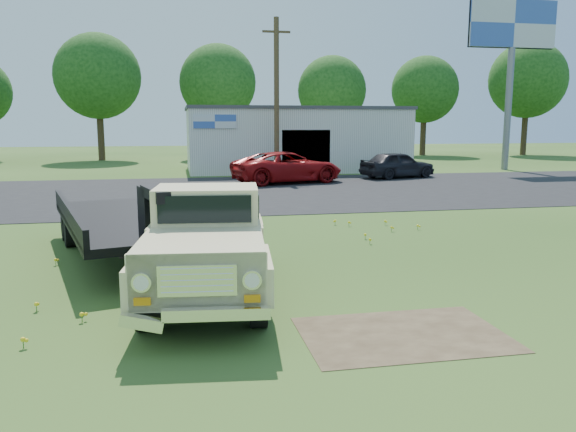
{
  "coord_description": "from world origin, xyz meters",
  "views": [
    {
      "loc": [
        -1.69,
        -10.43,
        3.09
      ],
      "look_at": [
        0.55,
        1.0,
        1.16
      ],
      "focal_mm": 35.0,
      "sensor_mm": 36.0,
      "label": 1
    }
  ],
  "objects_px": {
    "vintage_pickup_truck": "(208,241)",
    "billboard": "(512,39)",
    "red_pickup": "(287,168)",
    "flatbed_trailer": "(122,214)",
    "dark_sedan": "(397,165)"
  },
  "relations": [
    {
      "from": "billboard",
      "to": "red_pickup",
      "type": "xyz_separation_m",
      "value": [
        -16.06,
        -5.65,
        -7.73
      ]
    },
    {
      "from": "vintage_pickup_truck",
      "to": "dark_sedan",
      "type": "xyz_separation_m",
      "value": [
        11.82,
        20.27,
        -0.25
      ]
    },
    {
      "from": "vintage_pickup_truck",
      "to": "dark_sedan",
      "type": "relative_size",
      "value": 1.25
    },
    {
      "from": "red_pickup",
      "to": "dark_sedan",
      "type": "xyz_separation_m",
      "value": [
        6.67,
        1.4,
        -0.06
      ]
    },
    {
      "from": "flatbed_trailer",
      "to": "dark_sedan",
      "type": "distance_m",
      "value": 21.58
    },
    {
      "from": "red_pickup",
      "to": "dark_sedan",
      "type": "height_order",
      "value": "red_pickup"
    },
    {
      "from": "dark_sedan",
      "to": "billboard",
      "type": "bearing_deg",
      "value": -81.7
    },
    {
      "from": "vintage_pickup_truck",
      "to": "billboard",
      "type": "bearing_deg",
      "value": 55.29
    },
    {
      "from": "billboard",
      "to": "vintage_pickup_truck",
      "type": "height_order",
      "value": "billboard"
    },
    {
      "from": "red_pickup",
      "to": "flatbed_trailer",
      "type": "bearing_deg",
      "value": 140.04
    },
    {
      "from": "billboard",
      "to": "dark_sedan",
      "type": "xyz_separation_m",
      "value": [
        -9.4,
        -4.25,
        -7.78
      ]
    },
    {
      "from": "billboard",
      "to": "red_pickup",
      "type": "distance_m",
      "value": 18.7
    },
    {
      "from": "vintage_pickup_truck",
      "to": "flatbed_trailer",
      "type": "distance_m",
      "value": 3.98
    },
    {
      "from": "vintage_pickup_truck",
      "to": "red_pickup",
      "type": "distance_m",
      "value": 19.56
    },
    {
      "from": "vintage_pickup_truck",
      "to": "red_pickup",
      "type": "relative_size",
      "value": 0.95
    }
  ]
}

